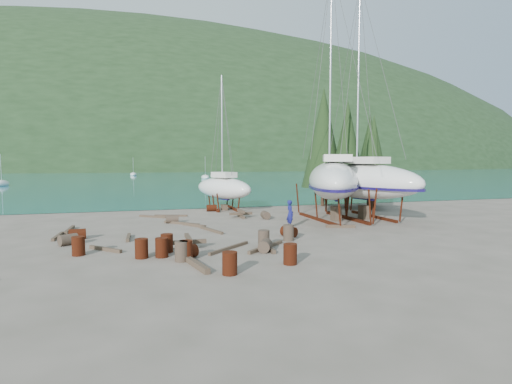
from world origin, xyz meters
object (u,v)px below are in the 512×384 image
object	(u,v)px
large_sailboat_far	(360,180)
small_sailboat_shore	(223,188)
large_sailboat_near	(333,180)
worker	(290,214)

from	to	relation	value
large_sailboat_far	small_sailboat_shore	bearing A→B (deg)	122.02
large_sailboat_near	worker	size ratio (longest dim) A/B	10.27
large_sailboat_far	worker	bearing A→B (deg)	-173.37
large_sailboat_near	large_sailboat_far	size ratio (longest dim) A/B	1.05
small_sailboat_shore	worker	bearing A→B (deg)	-102.50
large_sailboat_near	worker	world-z (taller)	large_sailboat_near
large_sailboat_far	worker	distance (m)	7.52
worker	large_sailboat_near	bearing A→B (deg)	-62.80
small_sailboat_shore	worker	distance (m)	11.33
large_sailboat_near	small_sailboat_shore	size ratio (longest dim) A/B	1.54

